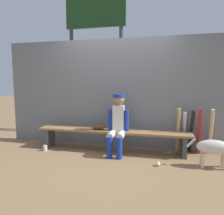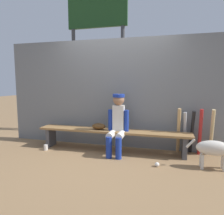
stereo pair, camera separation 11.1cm
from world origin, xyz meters
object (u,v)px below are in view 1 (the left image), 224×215
(bat_aluminum_silver, at_px, (184,132))
(bat_aluminum_red, at_px, (199,132))
(player_seated, at_px, (117,122))
(dugout_bench, at_px, (112,134))
(bat_aluminum_black, at_px, (191,132))
(dog, at_px, (217,148))
(cup_on_ground, at_px, (45,148))
(bat_wood_tan, at_px, (178,130))
(bat_wood_natural, at_px, (211,132))
(scoreboard, at_px, (98,34))
(baseball, at_px, (158,164))
(cup_on_bench, at_px, (118,127))
(baseball_glove, at_px, (99,126))

(bat_aluminum_silver, xyz_separation_m, bat_aluminum_red, (0.27, -0.07, 0.04))
(bat_aluminum_silver, bearing_deg, bat_aluminum_red, -15.39)
(player_seated, distance_m, bat_aluminum_silver, 1.33)
(dugout_bench, height_order, bat_aluminum_black, bat_aluminum_black)
(dog, bearing_deg, cup_on_ground, 177.92)
(bat_wood_tan, xyz_separation_m, bat_wood_natural, (0.59, 0.02, 0.00))
(player_seated, bearing_deg, scoreboard, 119.09)
(dugout_bench, bearing_deg, player_seated, -38.98)
(player_seated, xyz_separation_m, bat_aluminum_black, (1.38, 0.36, -0.20))
(player_seated, xyz_separation_m, cup_on_ground, (-1.45, -0.19, -0.57))
(bat_wood_tan, relative_size, bat_aluminum_red, 1.01)
(dugout_bench, bearing_deg, scoreboard, 116.84)
(bat_aluminum_black, height_order, scoreboard, scoreboard)
(bat_aluminum_black, xyz_separation_m, bat_aluminum_red, (0.14, -0.05, 0.02))
(bat_aluminum_red, distance_m, scoreboard, 3.48)
(baseball, bearing_deg, cup_on_ground, 173.26)
(bat_aluminum_black, height_order, bat_aluminum_red, bat_aluminum_red)
(bat_wood_tan, bearing_deg, cup_on_bench, -171.90)
(bat_aluminum_black, distance_m, dog, 0.74)
(cup_on_bench, height_order, scoreboard, scoreboard)
(player_seated, bearing_deg, bat_wood_natural, 11.01)
(bat_aluminum_silver, relative_size, baseball, 10.99)
(player_seated, xyz_separation_m, baseball_glove, (-0.41, 0.11, -0.13))
(bat_aluminum_silver, height_order, bat_aluminum_black, bat_aluminum_black)
(baseball_glove, height_order, bat_aluminum_silver, bat_aluminum_silver)
(bat_wood_natural, distance_m, baseball, 1.30)
(cup_on_ground, relative_size, dog, 0.13)
(bat_aluminum_silver, height_order, scoreboard, scoreboard)
(dugout_bench, bearing_deg, bat_aluminum_black, 9.42)
(player_seated, distance_m, bat_aluminum_red, 1.56)
(bat_aluminum_silver, bearing_deg, baseball_glove, -170.70)
(bat_wood_tan, xyz_separation_m, cup_on_bench, (-1.16, -0.17, 0.04))
(bat_aluminum_red, bearing_deg, dog, -74.40)
(cup_on_bench, distance_m, dog, 1.79)
(player_seated, xyz_separation_m, bat_wood_tan, (1.13, 0.32, -0.18))
(player_seated, height_order, bat_aluminum_black, player_seated)
(dugout_bench, distance_m, bat_wood_natural, 1.87)
(dugout_bench, xyz_separation_m, bat_aluminum_black, (1.52, 0.25, 0.08))
(cup_on_bench, xyz_separation_m, scoreboard, (-0.84, 1.41, 2.15))
(dugout_bench, xyz_separation_m, cup_on_bench, (0.10, 0.05, 0.14))
(baseball_glove, distance_m, bat_aluminum_silver, 1.69)
(bat_aluminum_silver, height_order, bat_wood_natural, bat_wood_natural)
(baseball_glove, distance_m, bat_aluminum_red, 1.94)
(bat_aluminum_red, height_order, baseball, bat_aluminum_red)
(bat_aluminum_black, height_order, cup_on_bench, bat_aluminum_black)
(dugout_bench, distance_m, bat_wood_tan, 1.29)
(cup_on_bench, xyz_separation_m, dog, (1.72, -0.46, -0.15))
(bat_aluminum_red, bearing_deg, bat_aluminum_silver, 164.61)
(player_seated, height_order, bat_aluminum_red, player_seated)
(baseball_glove, xyz_separation_m, bat_aluminum_silver, (1.66, 0.27, -0.08))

